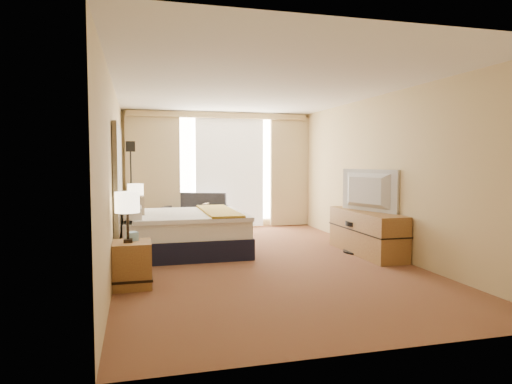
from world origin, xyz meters
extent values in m
cube|color=#5A191A|center=(0.00, 0.00, 0.00)|extent=(4.20, 7.00, 0.02)
cube|color=silver|center=(0.00, 0.00, 2.60)|extent=(4.20, 7.00, 0.02)
cube|color=tan|center=(0.00, 3.50, 1.30)|extent=(4.20, 0.02, 2.60)
cube|color=tan|center=(0.00, -3.50, 1.30)|extent=(4.20, 0.02, 2.60)
cube|color=tan|center=(-2.10, 0.00, 1.30)|extent=(0.02, 7.00, 2.60)
cube|color=tan|center=(2.10, 0.00, 1.30)|extent=(0.02, 7.00, 2.60)
cube|color=black|center=(-2.06, 0.20, 1.28)|extent=(0.06, 1.85, 1.50)
cube|color=olive|center=(-1.87, -1.05, 0.28)|extent=(0.45, 0.52, 0.55)
cube|color=olive|center=(-1.87, 1.45, 0.28)|extent=(0.45, 0.52, 0.55)
cube|color=olive|center=(1.83, 0.00, 0.35)|extent=(0.50, 1.80, 0.70)
cube|color=white|center=(0.25, 3.47, 1.32)|extent=(2.30, 0.02, 2.30)
cube|color=beige|center=(-1.45, 3.38, 1.27)|extent=(1.15, 0.09, 2.50)
cube|color=beige|center=(1.65, 3.38, 1.27)|extent=(0.90, 0.09, 2.50)
cube|color=white|center=(0.25, 3.43, 1.27)|extent=(1.55, 0.04, 2.50)
cube|color=tan|center=(0.00, 3.34, 2.52)|extent=(4.00, 0.16, 0.12)
cube|color=black|center=(-1.05, 0.85, 0.16)|extent=(1.96, 1.78, 0.33)
cube|color=white|center=(-1.05, 0.85, 0.47)|extent=(1.92, 1.73, 0.28)
cube|color=white|center=(-0.98, 0.85, 0.63)|extent=(1.80, 1.80, 0.07)
cube|color=#B6942A|center=(-0.47, 0.85, 0.68)|extent=(0.51, 1.80, 0.04)
cube|color=white|center=(-1.86, 0.42, 0.75)|extent=(0.26, 0.73, 0.17)
cube|color=white|center=(-1.86, 1.28, 0.75)|extent=(0.26, 0.73, 0.17)
cube|color=beige|center=(-1.73, 0.85, 0.79)|extent=(0.09, 0.39, 0.34)
cube|color=#4E2016|center=(-0.59, 3.00, 0.12)|extent=(1.48, 1.14, 0.23)
cube|color=#313137|center=(-0.61, 2.96, 0.31)|extent=(1.34, 0.97, 0.15)
cube|color=#313137|center=(-0.48, 3.26, 0.56)|extent=(1.18, 0.57, 0.52)
cube|color=#313137|center=(-1.16, 3.22, 0.34)|extent=(0.35, 0.69, 0.42)
cube|color=#313137|center=(-0.02, 2.78, 0.34)|extent=(0.35, 0.69, 0.42)
cube|color=beige|center=(-0.39, 2.87, 0.47)|extent=(0.19, 0.33, 0.30)
cube|color=black|center=(-1.90, 2.30, 0.01)|extent=(0.24, 0.24, 0.03)
cylinder|color=black|center=(-1.90, 2.30, 0.87)|extent=(0.03, 0.03, 1.68)
cube|color=black|center=(-1.90, 2.30, 1.79)|extent=(0.17, 0.17, 0.20)
cylinder|color=black|center=(1.75, 0.12, 0.01)|extent=(0.50, 0.50, 0.03)
cylinder|color=black|center=(1.75, 0.12, 0.26)|extent=(0.06, 0.06, 0.45)
cylinder|color=black|center=(1.75, 0.12, 0.49)|extent=(0.44, 0.44, 0.07)
cube|color=black|center=(1.91, 0.19, 0.77)|extent=(0.20, 0.38, 0.50)
cube|color=black|center=(-1.91, -1.09, 0.57)|extent=(0.10, 0.10, 0.04)
cylinder|color=black|center=(-1.91, -1.09, 0.77)|extent=(0.03, 0.03, 0.36)
cylinder|color=#FBE8BC|center=(-1.91, -1.09, 1.03)|extent=(0.29, 0.29, 0.25)
cube|color=black|center=(-1.82, 1.50, 0.57)|extent=(0.10, 0.10, 0.04)
cylinder|color=black|center=(-1.82, 1.50, 0.76)|extent=(0.03, 0.03, 0.34)
cylinder|color=#FBE8BC|center=(-1.82, 1.50, 1.01)|extent=(0.27, 0.27, 0.23)
cube|color=#89B6D4|center=(-1.86, -0.97, 0.60)|extent=(0.15, 0.15, 0.11)
cube|color=black|center=(-1.83, 1.34, 0.58)|extent=(0.20, 0.17, 0.06)
imported|color=black|center=(1.78, 0.00, 1.04)|extent=(0.51, 1.18, 0.68)
camera|label=1|loc=(-1.81, -6.70, 1.53)|focal=32.00mm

